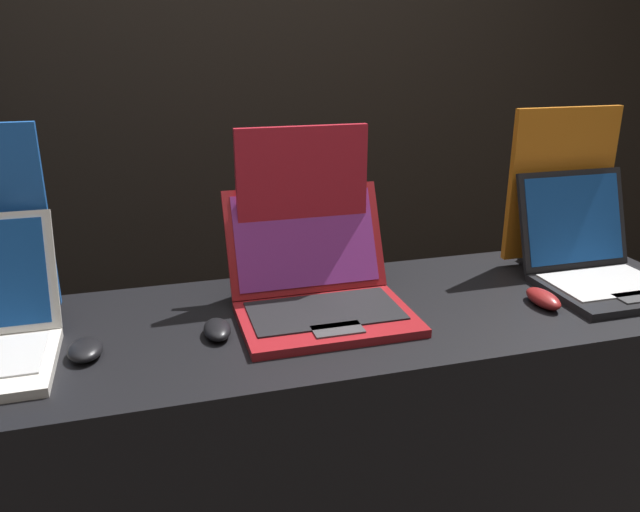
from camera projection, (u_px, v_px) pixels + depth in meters
The scene contains 9 objects.
wall_back at pixel (234, 80), 2.48m from camera, with size 8.00×0.05×2.80m.
display_counter at pixel (322, 477), 1.64m from camera, with size 2.00×0.60×0.94m.
mouse_front at pixel (85, 350), 1.29m from camera, with size 0.07×0.10×0.03m.
laptop_middle at pixel (319, 286), 1.49m from camera, with size 0.40×0.39×0.27m.
mouse_middle at pixel (217, 329), 1.38m from camera, with size 0.06×0.10×0.03m.
promo_stand_middle at pixel (303, 215), 1.58m from camera, with size 0.33×0.07×0.42m.
laptop_back at pixel (595, 261), 1.65m from camera, with size 0.33×0.37×0.28m.
mouse_back at pixel (543, 298), 1.53m from camera, with size 0.06×0.12×0.04m.
promo_stand_back at pixel (560, 191), 1.77m from camera, with size 0.33×0.07×0.45m.
Camera 1 is at (-0.37, -1.00, 1.57)m, focal length 35.00 mm.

